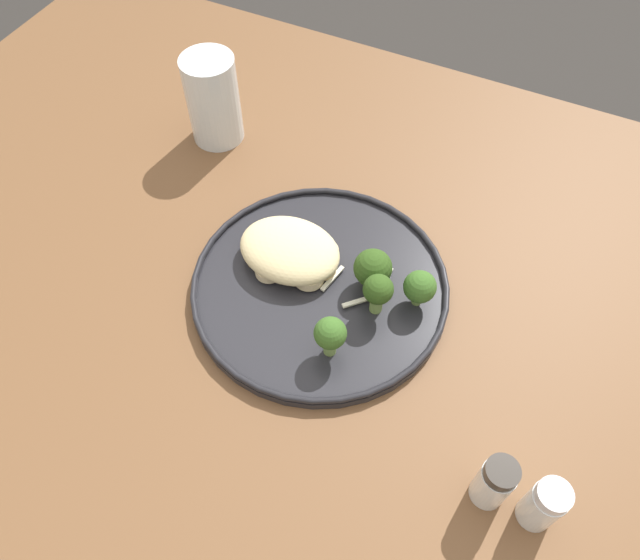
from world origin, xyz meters
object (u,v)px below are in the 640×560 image
(seared_scallop_on_noodles, at_px, (252,247))
(broccoli_floret_rear_charred, at_px, (330,335))
(dinner_plate, at_px, (320,286))
(seared_scallop_large_seared, at_px, (275,243))
(broccoli_floret_split_head, at_px, (373,268))
(salt_shaker, at_px, (544,505))
(broccoli_floret_right_tilted, at_px, (420,287))
(seared_scallop_tiny_bay, at_px, (269,269))
(water_glass, at_px, (214,105))
(seared_scallop_center_golden, at_px, (324,253))
(seared_scallop_left_edge, at_px, (309,275))
(broccoli_floret_small_sprig, at_px, (378,291))
(seared_scallop_right_edge, at_px, (295,258))
(pepper_shaker, at_px, (494,482))
(seared_scallop_half_hidden, at_px, (324,268))

(seared_scallop_on_noodles, bearing_deg, broccoli_floret_rear_charred, 149.90)
(dinner_plate, distance_m, seared_scallop_large_seared, 0.07)
(dinner_plate, distance_m, broccoli_floret_split_head, 0.07)
(salt_shaker, bearing_deg, broccoli_floret_right_tilted, -43.13)
(seared_scallop_tiny_bay, relative_size, water_glass, 0.27)
(dinner_plate, distance_m, water_glass, 0.30)
(dinner_plate, distance_m, seared_scallop_center_golden, 0.04)
(dinner_plate, relative_size, seared_scallop_large_seared, 9.69)
(dinner_plate, xyz_separation_m, seared_scallop_left_edge, (0.01, 0.00, 0.01))
(seared_scallop_tiny_bay, bearing_deg, seared_scallop_center_golden, -135.19)
(seared_scallop_tiny_bay, distance_m, broccoli_floret_small_sprig, 0.13)
(seared_scallop_large_seared, height_order, broccoli_floret_rear_charred, broccoli_floret_rear_charred)
(broccoli_floret_rear_charred, bearing_deg, seared_scallop_center_golden, -61.55)
(seared_scallop_left_edge, relative_size, seared_scallop_right_edge, 1.11)
(seared_scallop_on_noodles, xyz_separation_m, broccoli_floret_split_head, (-0.14, -0.02, 0.02))
(broccoli_floret_rear_charred, height_order, pepper_shaker, pepper_shaker)
(seared_scallop_left_edge, relative_size, seared_scallop_large_seared, 1.18)
(dinner_plate, xyz_separation_m, seared_scallop_center_golden, (0.01, -0.03, 0.01))
(seared_scallop_left_edge, height_order, broccoli_floret_right_tilted, broccoli_floret_right_tilted)
(broccoli_floret_right_tilted, relative_size, broccoli_floret_small_sprig, 0.87)
(seared_scallop_right_edge, bearing_deg, seared_scallop_tiny_bay, 54.52)
(seared_scallop_left_edge, bearing_deg, water_glass, -37.74)
(seared_scallop_half_hidden, relative_size, seared_scallop_tiny_bay, 0.84)
(seared_scallop_left_edge, xyz_separation_m, pepper_shaker, (-0.25, 0.14, 0.01))
(broccoli_floret_rear_charred, bearing_deg, dinner_plate, -57.41)
(seared_scallop_center_golden, xyz_separation_m, pepper_shaker, (-0.25, 0.17, 0.01))
(seared_scallop_on_noodles, bearing_deg, seared_scallop_half_hidden, -174.13)
(seared_scallop_left_edge, xyz_separation_m, water_glass, (0.22, -0.17, 0.03))
(seared_scallop_tiny_bay, bearing_deg, salt_shaker, 159.52)
(seared_scallop_large_seared, bearing_deg, seared_scallop_right_edge, 163.46)
(broccoli_floret_right_tilted, relative_size, pepper_shaker, 0.71)
(dinner_plate, relative_size, water_glass, 2.41)
(seared_scallop_tiny_bay, distance_m, pepper_shaker, 0.32)
(seared_scallop_half_hidden, bearing_deg, dinner_plate, 99.15)
(pepper_shaker, bearing_deg, dinner_plate, -30.27)
(broccoli_floret_rear_charred, xyz_separation_m, water_glass, (0.28, -0.24, 0.01))
(seared_scallop_center_golden, relative_size, broccoli_floret_rear_charred, 0.63)
(seared_scallop_tiny_bay, height_order, broccoli_floret_rear_charred, broccoli_floret_rear_charred)
(seared_scallop_right_edge, bearing_deg, salt_shaker, 154.40)
(broccoli_floret_right_tilted, bearing_deg, dinner_plate, 13.67)
(seared_scallop_on_noodles, xyz_separation_m, broccoli_floret_small_sprig, (-0.16, 0.01, 0.02))
(seared_scallop_center_golden, height_order, broccoli_floret_split_head, broccoli_floret_split_head)
(broccoli_floret_small_sprig, xyz_separation_m, water_glass, (0.31, -0.18, 0.01))
(seared_scallop_center_golden, height_order, broccoli_floret_small_sprig, broccoli_floret_small_sprig)
(salt_shaker, distance_m, pepper_shaker, 0.04)
(seared_scallop_center_golden, distance_m, seared_scallop_left_edge, 0.03)
(seared_scallop_half_hidden, distance_m, seared_scallop_tiny_bay, 0.06)
(dinner_plate, relative_size, broccoli_floret_rear_charred, 5.37)
(water_glass, bearing_deg, broccoli_floret_right_tilted, 156.78)
(salt_shaker, bearing_deg, broccoli_floret_small_sprig, -32.63)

